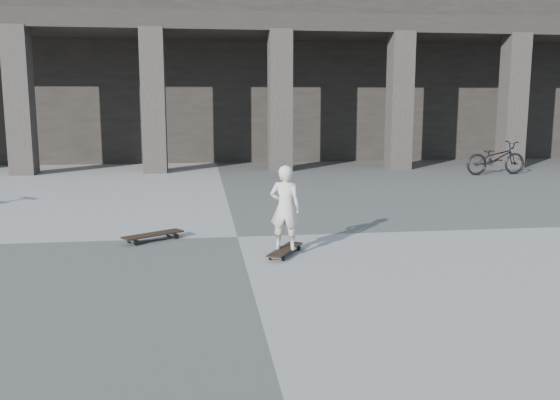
{
  "coord_description": "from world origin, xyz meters",
  "views": [
    {
      "loc": [
        -0.52,
        -8.6,
        1.98
      ],
      "look_at": [
        0.55,
        -0.65,
        0.65
      ],
      "focal_mm": 38.0,
      "sensor_mm": 36.0,
      "label": 1
    }
  ],
  "objects": [
    {
      "name": "ground",
      "position": [
        0.0,
        0.0,
        0.0
      ],
      "size": [
        90.0,
        90.0,
        0.0
      ],
      "primitive_type": "plane",
      "color": "#4D4D4B",
      "rests_on": "ground"
    },
    {
      "name": "colonnade",
      "position": [
        -0.0,
        13.77,
        3.03
      ],
      "size": [
        28.0,
        8.82,
        6.0
      ],
      "color": "black",
      "rests_on": "ground"
    },
    {
      "name": "longboard",
      "position": [
        0.55,
        -1.15,
        0.07
      ],
      "size": [
        0.58,
        0.84,
        0.08
      ],
      "rotation": [
        0.0,
        0.0,
        1.06
      ],
      "color": "black",
      "rests_on": "ground"
    },
    {
      "name": "skateboard_spare",
      "position": [
        -1.22,
        -0.1,
        0.08
      ],
      "size": [
        0.88,
        0.68,
        0.11
      ],
      "rotation": [
        0.0,
        0.0,
        0.58
      ],
      "color": "black",
      "rests_on": "ground"
    },
    {
      "name": "child",
      "position": [
        0.55,
        -1.15,
        0.63
      ],
      "size": [
        0.47,
        0.39,
        1.1
      ],
      "primitive_type": "imported",
      "rotation": [
        0.0,
        0.0,
        2.78
      ],
      "color": "beige",
      "rests_on": "longboard"
    },
    {
      "name": "bicycle",
      "position": [
        7.54,
        6.71,
        0.46
      ],
      "size": [
        1.8,
        0.77,
        0.92
      ],
      "primitive_type": "imported",
      "rotation": [
        0.0,
        0.0,
        1.66
      ],
      "color": "black",
      "rests_on": "ground"
    }
  ]
}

